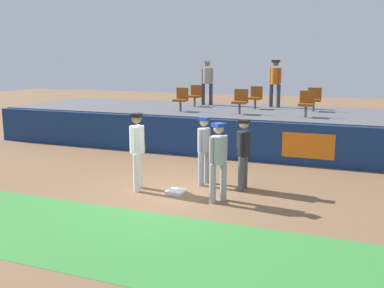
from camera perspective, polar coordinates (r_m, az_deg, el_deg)
ground_plane at (r=10.14m, az=-2.73°, el=-6.67°), size 60.00×60.00×0.00m
grass_foreground_strip at (r=7.98m, az=-10.75°, el=-11.80°), size 18.00×2.80×0.01m
first_base at (r=10.24m, az=-2.10°, el=-6.27°), size 0.40×0.40×0.08m
player_fielder_home at (r=10.38m, az=-7.15°, el=-0.27°), size 0.44×0.60×1.84m
player_runner_visitor at (r=10.78m, az=1.57°, el=-0.25°), size 0.37×0.47×1.69m
player_coach_visitor at (r=9.44m, az=3.46°, el=-1.67°), size 0.45×0.45×1.74m
player_umpire at (r=10.39m, az=6.73°, el=-0.73°), size 0.33×0.47×1.69m
field_wall at (r=13.75m, az=4.46°, el=0.61°), size 18.00×0.26×1.23m
bleacher_platform at (r=16.19m, az=7.16°, el=2.16°), size 18.00×4.80×1.26m
seat_front_right at (r=14.53m, az=14.71°, el=5.28°), size 0.46×0.44×0.84m
seat_front_left at (r=15.69m, az=-1.43°, el=6.01°), size 0.44×0.44×0.84m
seat_front_center at (r=14.96m, az=6.32°, el=5.72°), size 0.48×0.44×0.84m
seat_back_right at (r=16.31m, az=15.67°, el=5.81°), size 0.48×0.44×0.84m
seat_back_left at (r=17.41m, az=0.44°, el=6.50°), size 0.47×0.44×0.84m
seat_back_center at (r=16.67m, az=8.33°, el=6.19°), size 0.44×0.44×0.84m
spectator_hooded at (r=17.96m, az=1.98°, el=8.42°), size 0.48×0.42×1.78m
spectator_capped at (r=17.33m, az=10.83°, el=8.21°), size 0.48×0.44×1.81m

